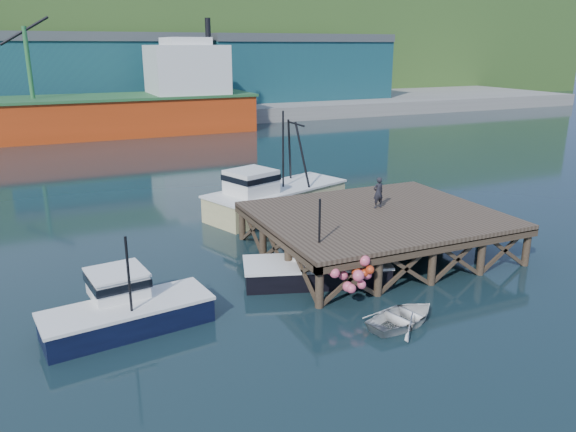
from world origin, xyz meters
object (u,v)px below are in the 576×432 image
trawler (274,193)px  dinghy (403,317)px  boat_navy (125,308)px  boat_black (316,264)px  dockworker (378,193)px

trawler → dinghy: bearing=-114.8°
boat_navy → trawler: (11.17, 11.91, 0.55)m
dinghy → boat_black: bearing=-2.2°
boat_navy → dinghy: (9.83, -4.25, -0.45)m
boat_navy → boat_black: size_ratio=0.93×
boat_black → trawler: (2.43, 10.77, 0.59)m
boat_navy → boat_black: (8.75, 1.14, -0.04)m
boat_navy → dinghy: 10.72m
boat_black → dockworker: size_ratio=4.24×
boat_navy → dockworker: size_ratio=3.93×
boat_navy → boat_black: bearing=-0.3°
trawler → dinghy: trawler is taller
boat_navy → dinghy: size_ratio=2.01×
dinghy → dockworker: bearing=-39.6°
boat_navy → boat_black: 8.82m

